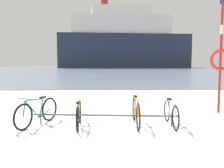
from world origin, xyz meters
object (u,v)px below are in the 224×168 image
bicycle_2 (136,112)px  bicycle_3 (171,113)px  rescue_post (221,57)px  ferry_ship (122,43)px  bicycle_0 (37,112)px  bicycle_1 (79,114)px

bicycle_2 → bicycle_3: bearing=-3.1°
rescue_post → ferry_ship: bearing=88.3°
bicycle_3 → ferry_ship: size_ratio=0.04×
rescue_post → bicycle_2: bearing=-152.5°
ferry_ship → bicycle_0: bearing=-96.2°
bicycle_1 → bicycle_3: size_ratio=1.00×
bicycle_1 → bicycle_2: bearing=1.4°
bicycle_1 → rescue_post: size_ratio=0.40×
bicycle_1 → bicycle_2: (1.52, 0.04, 0.04)m
bicycle_1 → ferry_ship: size_ratio=0.04×
bicycle_2 → rescue_post: rescue_post is taller
ferry_ship → bicycle_1: bearing=-95.3°
bicycle_2 → ferry_ship: size_ratio=0.04×
bicycle_1 → bicycle_3: bicycle_3 is taller
rescue_post → bicycle_0: bearing=-165.5°
bicycle_2 → bicycle_3: size_ratio=1.12×
rescue_post → ferry_ship: size_ratio=0.09×
bicycle_2 → bicycle_3: (0.93, -0.05, -0.03)m
bicycle_0 → rescue_post: bearing=14.5°
bicycle_1 → bicycle_3: bearing=-0.3°
bicycle_0 → bicycle_3: size_ratio=1.02×
bicycle_0 → ferry_ship: size_ratio=0.04×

